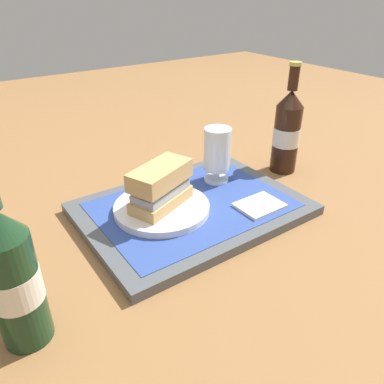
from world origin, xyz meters
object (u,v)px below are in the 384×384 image
(plate, at_px, (162,208))
(sandwich, at_px, (162,185))
(second_bottle, at_px, (12,277))
(beer_bottle, at_px, (287,131))
(beer_glass, at_px, (217,152))

(plate, distance_m, sandwich, 0.05)
(sandwich, bearing_deg, plate, 180.00)
(second_bottle, bearing_deg, beer_bottle, 13.96)
(plate, distance_m, beer_bottle, 0.38)
(beer_glass, distance_m, beer_bottle, 0.20)
(beer_bottle, relative_size, second_bottle, 1.00)
(beer_glass, xyz_separation_m, second_bottle, (-0.47, -0.18, 0.01))
(beer_glass, height_order, second_bottle, second_bottle)
(sandwich, distance_m, beer_glass, 0.17)
(beer_glass, bearing_deg, sandwich, -166.13)
(plate, bearing_deg, second_bottle, -154.30)
(beer_glass, height_order, beer_bottle, beer_bottle)
(beer_glass, distance_m, second_bottle, 0.50)
(sandwich, height_order, beer_bottle, beer_bottle)
(plate, height_order, beer_bottle, beer_bottle)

